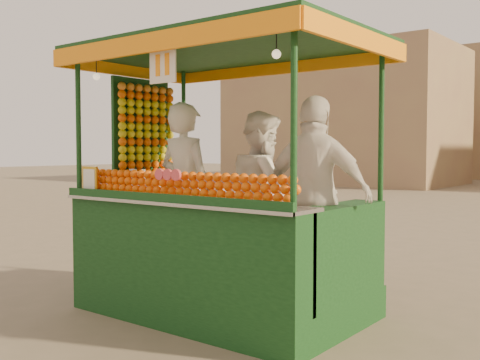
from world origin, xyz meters
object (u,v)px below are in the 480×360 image
Objects in this scene: vendor_middle at (264,196)px; vendor_left at (185,190)px; juice_cart at (210,226)px; vendor_right at (316,195)px.

vendor_left is at bearing 74.00° from vendor_middle.
vendor_middle is (0.70, 0.33, -0.05)m from vendor_left.
juice_cart reaches higher than vendor_middle.
juice_cart is 1.73× the size of vendor_middle.
vendor_right is at bearing -143.46° from vendor_middle.
vendor_left is 1.37m from vendor_right.
juice_cart reaches higher than vendor_right.
vendor_left is (-0.39, 0.08, 0.32)m from juice_cart.
vendor_right is at bearing 15.53° from juice_cart.
vendor_left is at bearing 167.91° from juice_cart.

